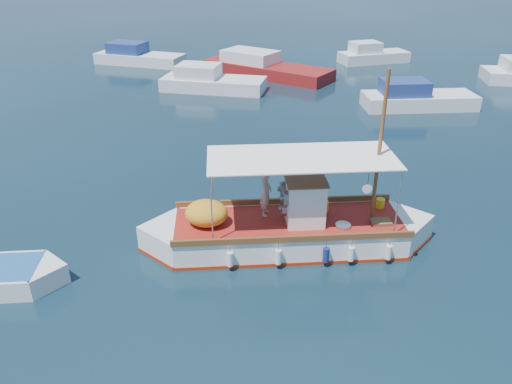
# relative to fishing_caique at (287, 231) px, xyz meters

# --- Properties ---
(ground) EXTENTS (160.00, 160.00, 0.00)m
(ground) POSITION_rel_fishing_caique_xyz_m (-0.41, -0.10, -0.49)
(ground) COLOR black
(ground) RESTS_ON ground
(fishing_caique) EXTENTS (9.10, 3.76, 5.66)m
(fishing_caique) POSITION_rel_fishing_caique_xyz_m (0.00, 0.00, 0.00)
(fishing_caique) COLOR white
(fishing_caique) RESTS_ON ground
(bg_boat_nw) EXTENTS (6.67, 2.95, 1.80)m
(bg_boat_nw) POSITION_rel_fishing_caique_xyz_m (-6.01, 17.57, -0.00)
(bg_boat_nw) COLOR silver
(bg_boat_nw) RESTS_ON ground
(bg_boat_n) EXTENTS (9.66, 6.82, 1.80)m
(bg_boat_n) POSITION_rel_fishing_caique_xyz_m (-3.09, 21.97, -0.00)
(bg_boat_n) COLOR maroon
(bg_boat_n) RESTS_ON ground
(bg_boat_ne) EXTENTS (6.59, 3.37, 1.80)m
(bg_boat_ne) POSITION_rel_fishing_caique_xyz_m (6.35, 15.27, -0.00)
(bg_boat_ne) COLOR silver
(bg_boat_ne) RESTS_ON ground
(bg_boat_far_w) EXTENTS (7.14, 3.53, 1.80)m
(bg_boat_far_w) POSITION_rel_fishing_caique_xyz_m (-13.15, 24.41, -0.00)
(bg_boat_far_w) COLOR silver
(bg_boat_far_w) RESTS_ON ground
(bg_boat_far_n) EXTENTS (5.73, 3.99, 1.80)m
(bg_boat_far_n) POSITION_rel_fishing_caique_xyz_m (4.90, 27.12, -0.00)
(bg_boat_far_n) COLOR silver
(bg_boat_far_n) RESTS_ON ground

